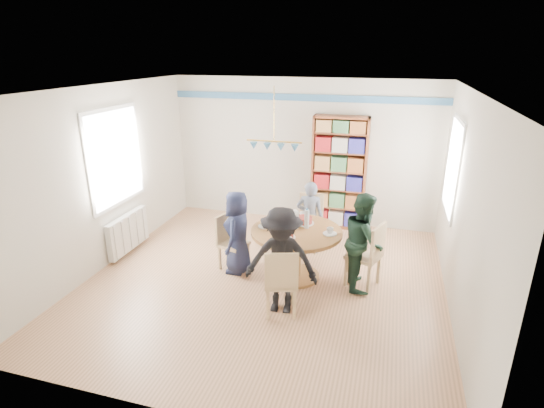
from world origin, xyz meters
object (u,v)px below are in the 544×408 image
(chair_left, at_px, (230,239))
(chair_far, at_px, (309,219))
(person_right, at_px, (363,241))
(person_near, at_px, (281,261))
(dining_table, at_px, (296,243))
(chair_near, at_px, (281,280))
(person_left, at_px, (238,232))
(chair_right, at_px, (369,253))
(radiator, at_px, (128,232))
(person_far, at_px, (310,217))
(bookshelf, at_px, (339,174))

(chair_left, distance_m, chair_far, 1.45)
(person_right, xyz_separation_m, person_near, (-0.93, -0.90, 0.01))
(chair_left, height_order, person_right, person_right)
(dining_table, relative_size, person_right, 0.94)
(chair_near, distance_m, person_left, 1.31)
(person_right, relative_size, person_near, 0.98)
(person_near, bearing_deg, person_left, 132.96)
(chair_right, height_order, chair_far, chair_right)
(chair_near, height_order, person_near, person_near)
(person_left, xyz_separation_m, person_right, (1.81, 0.07, 0.06))
(chair_right, distance_m, person_near, 1.37)
(dining_table, xyz_separation_m, chair_far, (-0.01, 1.06, -0.05))
(chair_left, xyz_separation_m, person_near, (1.04, -0.90, 0.23))
(chair_right, bearing_deg, chair_far, 135.24)
(chair_left, bearing_deg, radiator, 179.14)
(chair_far, bearing_deg, person_far, -78.82)
(dining_table, height_order, chair_left, chair_left)
(chair_near, distance_m, person_near, 0.23)
(person_far, xyz_separation_m, bookshelf, (0.29, 1.21, 0.42))
(chair_right, distance_m, person_right, 0.19)
(chair_far, bearing_deg, chair_left, -134.86)
(chair_right, distance_m, person_left, 1.91)
(chair_far, height_order, person_left, person_left)
(dining_table, distance_m, chair_left, 1.04)
(chair_left, height_order, chair_near, chair_near)
(radiator, distance_m, person_far, 2.97)
(radiator, relative_size, chair_right, 1.05)
(person_far, distance_m, bookshelf, 1.31)
(dining_table, bearing_deg, person_right, 1.53)
(chair_left, relative_size, person_near, 0.61)
(radiator, distance_m, dining_table, 2.83)
(chair_near, relative_size, person_far, 0.76)
(dining_table, relative_size, person_left, 1.03)
(person_right, bearing_deg, dining_table, 80.22)
(person_left, xyz_separation_m, bookshelf, (1.19, 2.15, 0.39))
(person_far, bearing_deg, chair_left, 34.88)
(person_far, bearing_deg, dining_table, 84.55)
(bookshelf, bearing_deg, dining_table, -98.40)
(chair_far, xyz_separation_m, person_right, (0.95, -1.03, 0.18))
(chair_left, height_order, chair_far, chair_far)
(chair_right, xyz_separation_m, chair_near, (-1.00, -1.01, -0.02))
(chair_right, height_order, chair_near, chair_right)
(chair_far, bearing_deg, chair_right, -44.76)
(person_left, distance_m, person_far, 1.30)
(dining_table, distance_m, chair_right, 1.03)
(chair_right, distance_m, person_far, 1.33)
(chair_far, bearing_deg, dining_table, -89.20)
(radiator, xyz_separation_m, bookshelf, (3.13, 2.04, 0.67))
(chair_right, distance_m, bookshelf, 2.25)
(person_far, bearing_deg, person_right, 132.36)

